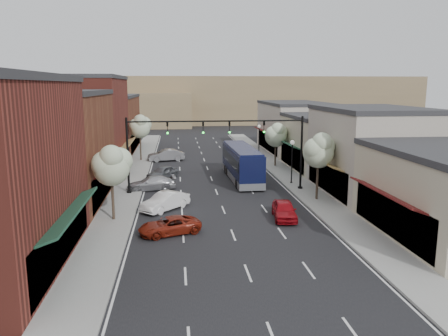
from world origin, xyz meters
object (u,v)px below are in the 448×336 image
object	(u,v)px
coach_bus	(242,163)
parked_car_a	(169,226)
signal_mast_left	(154,144)
tree_left_near	(112,165)
parked_car_e	(166,155)
red_hatchback	(284,210)
parked_car_c	(151,183)
lamp_post_near	(292,155)
tree_right_far	(276,134)
lamp_post_far	(259,135)
parked_car_b	(165,201)
tree_right_near	(319,150)
signal_mast_right	(277,142)
tree_left_far	(140,126)
parked_car_d	(163,172)

from	to	relation	value
coach_bus	parked_car_a	size ratio (longest dim) A/B	2.78
signal_mast_left	coach_bus	world-z (taller)	signal_mast_left
tree_left_near	parked_car_e	distance (m)	26.07
red_hatchback	parked_car_c	world-z (taller)	red_hatchback
lamp_post_near	signal_mast_left	bearing A→B (deg)	-169.44
tree_right_far	lamp_post_far	xyz separation A→B (m)	(-0.55, 8.06, -0.99)
signal_mast_left	parked_car_b	distance (m)	6.85
lamp_post_far	red_hatchback	bearing A→B (deg)	-97.06
tree_right_near	red_hatchback	xyz separation A→B (m)	(-4.12, -4.80, -3.76)
tree_right_near	lamp_post_far	xyz separation A→B (m)	(-0.55, 24.06, -1.45)
signal_mast_right	signal_mast_left	bearing A→B (deg)	180.00
tree_left_far	parked_car_d	xyz separation A→B (m)	(3.11, -11.42, -3.92)
parked_car_c	parked_car_d	size ratio (longest dim) A/B	1.14
tree_left_near	lamp_post_far	world-z (taller)	tree_left_near
parked_car_a	parked_car_d	size ratio (longest dim) A/B	1.04
signal_mast_right	lamp_post_far	size ratio (longest dim) A/B	1.85
red_hatchback	tree_right_near	bearing A→B (deg)	56.04
signal_mast_right	parked_car_a	size ratio (longest dim) A/B	1.98
parked_car_c	parked_car_d	bearing A→B (deg)	161.54
signal_mast_right	tree_right_far	xyz separation A→B (m)	(2.73, 11.95, -0.63)
signal_mast_left	coach_bus	size ratio (longest dim) A/B	0.71
parked_car_c	signal_mast_right	bearing A→B (deg)	74.74
coach_bus	tree_right_near	bearing A→B (deg)	-61.66
signal_mast_right	red_hatchback	distance (m)	9.79
tree_right_near	lamp_post_far	size ratio (longest dim) A/B	1.34
tree_right_near	parked_car_b	xyz separation A→B (m)	(-12.95, -1.47, -3.74)
lamp_post_near	parked_car_b	distance (m)	14.95
tree_left_far	tree_right_far	bearing A→B (deg)	-19.87
signal_mast_right	parked_car_a	xyz separation A→B (m)	(-9.82, -11.31, -4.05)
coach_bus	parked_car_b	world-z (taller)	coach_bus
tree_left_near	red_hatchback	world-z (taller)	tree_left_near
signal_mast_left	tree_right_far	distance (m)	18.39
tree_right_far	parked_car_b	world-z (taller)	tree_right_far
signal_mast_right	tree_right_near	distance (m)	4.89
red_hatchback	parked_car_e	world-z (taller)	parked_car_e
lamp_post_near	parked_car_d	distance (m)	13.75
parked_car_b	parked_car_c	world-z (taller)	parked_car_b
tree_right_far	coach_bus	bearing A→B (deg)	-126.95
parked_car_d	tree_right_near	bearing A→B (deg)	1.25
red_hatchback	signal_mast_left	bearing A→B (deg)	144.74
red_hatchback	parked_car_b	bearing A→B (deg)	166.07
tree_left_far	coach_bus	size ratio (longest dim) A/B	0.53
tree_right_near	parked_car_b	distance (m)	13.56
tree_left_far	signal_mast_left	bearing A→B (deg)	-81.65
tree_right_near	tree_left_far	distance (m)	27.56
lamp_post_near	parked_car_e	size ratio (longest dim) A/B	0.94
parked_car_b	parked_car_e	bearing A→B (deg)	133.69
tree_left_near	coach_bus	distance (m)	17.47
parked_car_c	parked_car_d	world-z (taller)	parked_car_d
coach_bus	parked_car_a	xyz separation A→B (m)	(-7.31, -16.30, -1.25)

